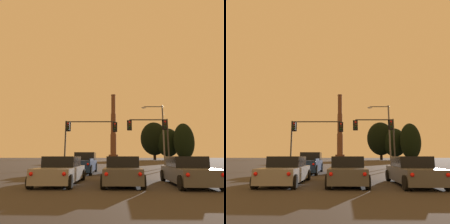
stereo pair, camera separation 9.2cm
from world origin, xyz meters
TOP-DOWN VIEW (x-y plane):
  - sedan_center_lane_second at (0.09, 10.92)m, footprint 2.13×4.76m
  - sedan_right_lane_second at (3.39, 10.54)m, footprint 2.05×4.73m
  - hatchback_center_lane_front at (0.12, 17.42)m, footprint 1.97×4.13m
  - pickup_truck_left_lane_front at (-3.10, 18.76)m, footprint 2.26×5.53m
  - sedan_left_lane_second at (-3.20, 11.00)m, footprint 2.09×4.74m
  - traffic_light_overhead_left at (-4.11, 25.78)m, footprint 6.58×0.50m
  - traffic_light_overhead_right at (4.46, 24.79)m, footprint 5.00×0.50m
  - street_lamp at (5.89, 28.24)m, footprint 2.97×0.36m
  - smokestack at (-0.26, 165.55)m, footprint 7.05×7.05m
  - treeline_far_left at (28.26, 87.91)m, footprint 8.27×7.44m
  - treeline_right_mid at (18.17, 98.30)m, footprint 12.19×10.97m
  - treeline_center_left at (23.59, 95.18)m, footprint 10.34×9.30m

SIDE VIEW (x-z plane):
  - hatchback_center_lane_front at x=0.12m, z-range -0.05..1.38m
  - sedan_center_lane_second at x=0.09m, z-range -0.05..1.38m
  - sedan_right_lane_second at x=3.39m, z-range -0.05..1.38m
  - sedan_left_lane_second at x=-3.20m, z-range -0.05..1.38m
  - pickup_truck_left_lane_front at x=-3.10m, z-range -0.11..1.71m
  - traffic_light_overhead_right at x=4.46m, z-range 1.54..7.40m
  - traffic_light_overhead_left at x=-4.11m, z-range 1.58..7.37m
  - street_lamp at x=5.89m, z-range 0.94..9.27m
  - treeline_far_left at x=28.26m, z-range 0.10..14.95m
  - treeline_center_left at x=23.59m, z-range 0.70..14.41m
  - treeline_right_mid at x=18.17m, z-range 1.01..17.89m
  - smokestack at x=-0.26m, z-range -5.33..44.20m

